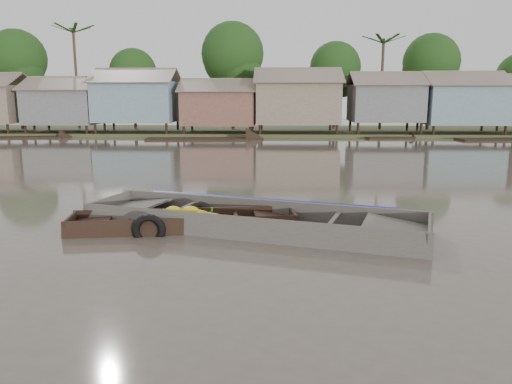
{
  "coord_description": "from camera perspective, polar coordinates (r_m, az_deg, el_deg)",
  "views": [
    {
      "loc": [
        0.67,
        -11.36,
        3.24
      ],
      "look_at": [
        0.21,
        1.14,
        0.8
      ],
      "focal_mm": 35.0,
      "sensor_mm": 36.0,
      "label": 1
    }
  ],
  "objects": [
    {
      "name": "distant_boats",
      "position": [
        36.19,
        11.32,
        5.61
      ],
      "size": [
        47.28,
        15.47,
        0.35
      ],
      "color": "black",
      "rests_on": "ground"
    },
    {
      "name": "ground",
      "position": [
        11.83,
        -1.21,
        -4.86
      ],
      "size": [
        120.0,
        120.0,
        0.0
      ],
      "primitive_type": "plane",
      "color": "#534A3F",
      "rests_on": "ground"
    },
    {
      "name": "viewer_boat",
      "position": [
        12.3,
        -0.26,
        -3.85
      ],
      "size": [
        8.67,
        4.55,
        0.68
      ],
      "rotation": [
        0.0,
        0.0,
        -0.3
      ],
      "color": "#453F3A",
      "rests_on": "ground"
    },
    {
      "name": "riverbank",
      "position": [
        43.29,
        5.33,
        10.77
      ],
      "size": [
        120.0,
        12.47,
        10.22
      ],
      "color": "#384723",
      "rests_on": "ground"
    },
    {
      "name": "banana_boat",
      "position": [
        12.45,
        -8.73,
        -3.48
      ],
      "size": [
        5.68,
        2.11,
        0.8
      ],
      "rotation": [
        0.0,
        0.0,
        0.14
      ],
      "color": "black",
      "rests_on": "ground"
    }
  ]
}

